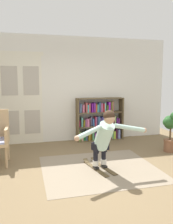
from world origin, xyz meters
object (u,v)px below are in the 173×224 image
(bookshelf, at_px, (99,121))
(person_skier, at_px, (105,135))
(potted_plant, at_px, (170,128))
(skis_pair, at_px, (99,167))

(bookshelf, height_order, person_skier, bookshelf)
(potted_plant, height_order, skis_pair, potted_plant)
(skis_pair, distance_m, person_skier, 0.71)
(bookshelf, distance_m, person_skier, 2.37)
(person_skier, bearing_deg, bookshelf, 74.88)
(person_skier, bearing_deg, skis_pair, 101.94)
(potted_plant, xyz_separation_m, skis_pair, (-1.99, -0.62, -0.54))
(bookshelf, distance_m, potted_plant, 1.97)
(skis_pair, relative_size, person_skier, 0.64)
(potted_plant, bearing_deg, skis_pair, -162.66)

